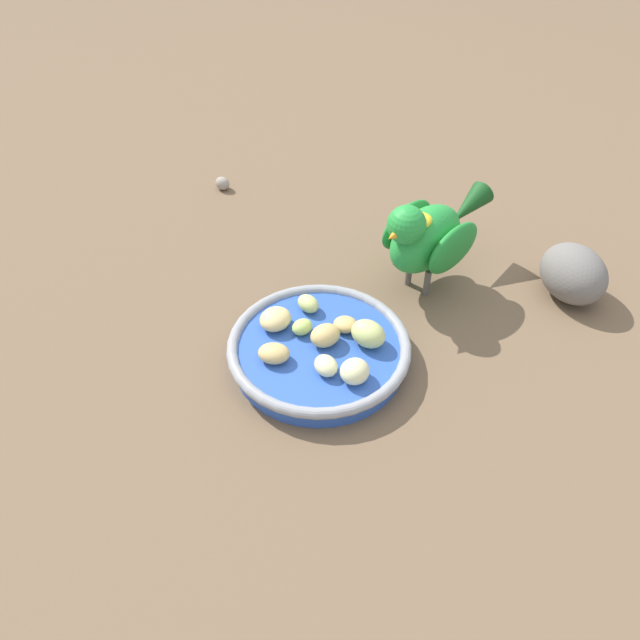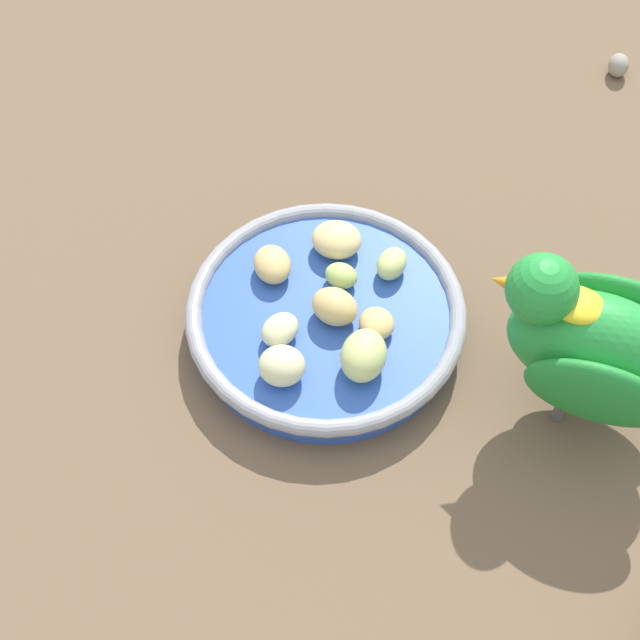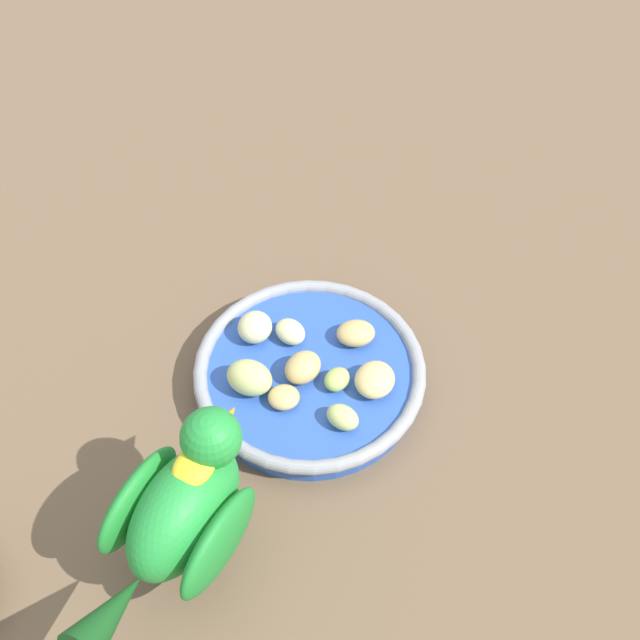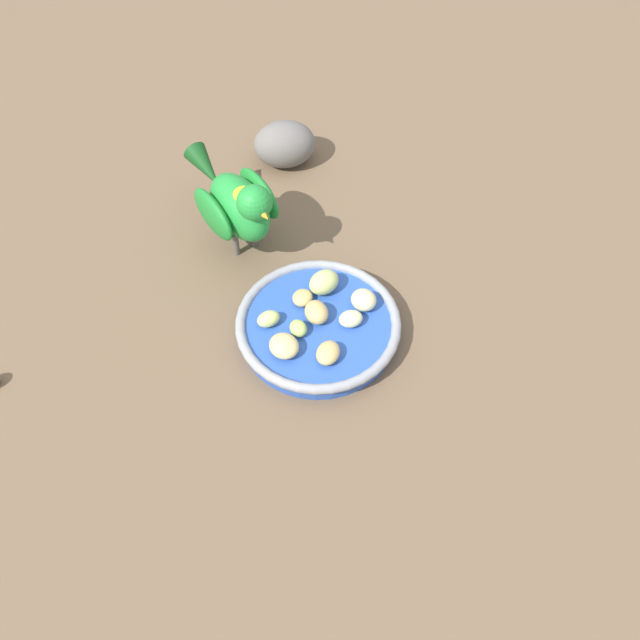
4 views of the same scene
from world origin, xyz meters
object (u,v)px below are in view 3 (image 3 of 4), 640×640
apple_piece_6 (284,397)px  apple_piece_5 (290,332)px  apple_piece_1 (356,333)px  apple_piece_7 (337,379)px  apple_piece_0 (249,378)px  apple_piece_4 (375,380)px  feeding_bowl (310,375)px  parrot (181,512)px  apple_piece_3 (255,327)px  apple_piece_8 (343,417)px  apple_piece_2 (303,367)px

apple_piece_6 → apple_piece_5: bearing=-129.4°
apple_piece_1 → apple_piece_7: apple_piece_1 is taller
apple_piece_0 → apple_piece_4: size_ratio=1.07×
feeding_bowl → apple_piece_1: bearing=-176.5°
apple_piece_0 → apple_piece_1: apple_piece_0 is taller
apple_piece_5 → parrot: parrot is taller
apple_piece_0 → apple_piece_6: size_ratio=1.49×
apple_piece_4 → apple_piece_5: size_ratio=1.27×
apple_piece_1 → apple_piece_3: (0.07, -0.06, 0.00)m
apple_piece_5 → apple_piece_8: same height
apple_piece_2 → apple_piece_3: bearing=-81.1°
apple_piece_2 → parrot: 0.18m
apple_piece_4 → apple_piece_2: bearing=-46.8°
apple_piece_3 → apple_piece_8: bearing=94.0°
apple_piece_5 → apple_piece_6: size_ratio=1.09×
apple_piece_0 → parrot: bearing=38.8°
apple_piece_0 → apple_piece_7: apple_piece_0 is taller
apple_piece_1 → parrot: size_ratio=0.18×
apple_piece_6 → apple_piece_7: apple_piece_7 is taller
apple_piece_1 → apple_piece_0: bearing=-6.8°
apple_piece_3 → apple_piece_5: apple_piece_3 is taller
apple_piece_3 → apple_piece_5: 0.03m
apple_piece_5 → apple_piece_8: bearing=81.0°
apple_piece_3 → apple_piece_8: size_ratio=1.12×
apple_piece_1 → apple_piece_3: size_ratio=1.06×
feeding_bowl → apple_piece_0: bearing=-16.8°
feeding_bowl → apple_piece_6: 0.04m
apple_piece_7 → apple_piece_5: bearing=-87.0°
apple_piece_6 → parrot: (0.13, 0.06, 0.05)m
parrot → apple_piece_7: bearing=-9.0°
apple_piece_2 → apple_piece_3: (0.01, -0.06, 0.00)m
apple_piece_2 → apple_piece_5: 0.04m
apple_piece_3 → apple_piece_4: (-0.05, 0.11, -0.00)m
apple_piece_2 → parrot: bearing=25.7°
apple_piece_5 → feeding_bowl: bearing=80.2°
apple_piece_4 → apple_piece_8: size_ratio=1.30×
apple_piece_2 → apple_piece_8: 0.06m
feeding_bowl → apple_piece_8: size_ratio=7.06×
apple_piece_5 → apple_piece_8: 0.10m
apple_piece_2 → apple_piece_7: (-0.02, 0.02, -0.00)m
apple_piece_8 → apple_piece_4: bearing=-163.3°
apple_piece_1 → apple_piece_8: (0.06, 0.06, -0.00)m
apple_piece_0 → apple_piece_6: (-0.01, 0.03, -0.01)m
apple_piece_1 → apple_piece_6: (0.09, 0.02, -0.00)m
feeding_bowl → parrot: 0.19m
apple_piece_0 → parrot: 0.15m
parrot → apple_piece_3: bearing=17.1°
apple_piece_2 → apple_piece_4: apple_piece_2 is taller
apple_piece_0 → apple_piece_7: (-0.06, 0.04, -0.01)m
apple_piece_2 → apple_piece_7: bearing=125.5°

